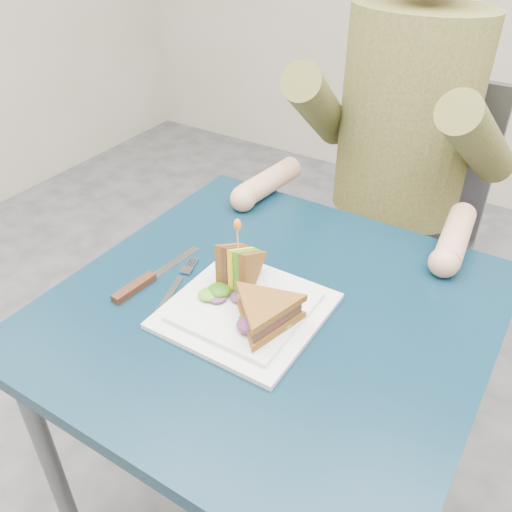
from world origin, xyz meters
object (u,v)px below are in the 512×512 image
Objects in this scene: sandwich_flat at (265,313)px; table at (271,337)px; knife at (142,283)px; chair at (400,215)px; diner at (407,102)px; fork at (176,286)px; plate at (246,309)px; sandwich_upright at (238,268)px.

table is at bearing 112.04° from sandwich_flat.
sandwich_flat is 0.27m from knife.
diner is at bearing -90.00° from chair.
knife is (-0.06, -0.03, 0.00)m from fork.
sandwich_flat is 0.92× the size of knife.
knife is (-0.26, -0.01, -0.04)m from sandwich_flat.
fork is 0.06m from knife.
diner is at bearing 90.00° from table.
chair reaches higher than table.
sandwich_upright is at bearing 134.75° from plate.
sandwich_upright reaches higher than knife.
sandwich_flat reaches higher than table.
chair reaches higher than sandwich_flat.
chair is at bearing 84.43° from sandwich_upright.
chair is 0.81m from plate.
fork is at bearing 27.01° from knife.
diner is 4.22× the size of fork.
knife is at bearing -106.00° from chair.
fork is (-0.18, -0.69, -0.18)m from diner.
table is 0.81× the size of chair.
knife is at bearing -152.99° from fork.
knife is at bearing -153.12° from sandwich_upright.
knife is (-0.24, -0.08, 0.09)m from table.
diner is at bearing 75.30° from fork.
diner is at bearing 71.65° from knife.
knife is (-0.21, -0.04, -0.00)m from plate.
diner reaches higher than chair.
diner is at bearing 92.22° from sandwich_flat.
chair is 1.25× the size of diner.
plate is at bearing 10.40° from knife.
sandwich_flat is (0.03, -0.70, -0.14)m from diner.
table is at bearing 56.51° from plate.
sandwich_upright is at bearing -95.57° from chair.
fork is (-0.15, -0.01, -0.01)m from plate.
table is 5.30× the size of sandwich_upright.
sandwich_flat is 1.45× the size of sandwich_upright.
chair reaches higher than sandwich_upright.
sandwich_upright is at bearing 26.81° from fork.
chair is at bearing 91.91° from sandwich_flat.
chair is 6.58× the size of sandwich_upright.
plate reaches higher than fork.
plate is 0.21m from knife.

